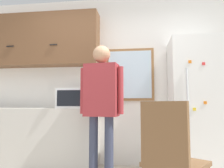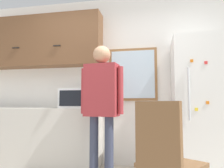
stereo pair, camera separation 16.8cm
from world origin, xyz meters
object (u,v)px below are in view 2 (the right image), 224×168
(person, at_px, (102,97))
(chair, at_px, (166,155))
(refrigerator, at_px, (201,106))
(microwave, at_px, (79,98))

(person, height_order, chair, person)
(refrigerator, height_order, chair, refrigerator)
(microwave, distance_m, chair, 1.76)
(person, distance_m, refrigerator, 1.34)
(chair, bearing_deg, person, -11.65)
(refrigerator, bearing_deg, chair, -113.46)
(person, distance_m, chair, 1.17)
(person, height_order, refrigerator, refrigerator)
(chair, bearing_deg, refrigerator, -78.90)
(microwave, xyz_separation_m, refrigerator, (1.71, 0.02, -0.10))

